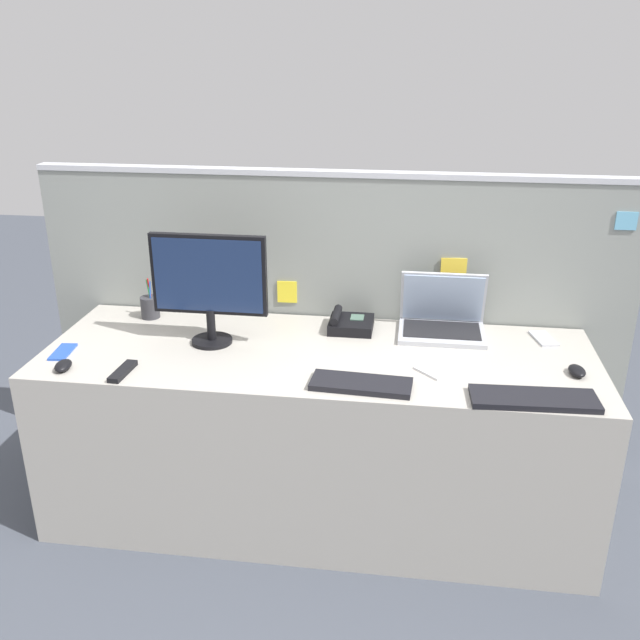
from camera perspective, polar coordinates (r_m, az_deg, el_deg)
name	(u,v)px	position (r m, az deg, el deg)	size (l,w,h in m)	color
ground_plane	(318,506)	(3.21, -0.13, -14.97)	(10.00, 10.00, 0.00)	#424751
desk	(318,433)	(3.00, -0.13, -9.20)	(2.23, 0.79, 0.75)	#ADA89E
cubicle_divider	(331,323)	(3.24, 0.94, -0.22)	(2.66, 0.08, 1.41)	gray
desktop_monitor	(209,281)	(2.86, -9.07, 3.18)	(0.48, 0.17, 0.46)	black
laptop	(442,318)	(3.04, 9.96, 0.16)	(0.36, 0.27, 0.26)	#B2B5BC
desk_phone	(350,323)	(3.04, 2.43, -0.27)	(0.19, 0.19, 0.08)	black
keyboard_main	(361,384)	(2.55, 3.38, -5.25)	(0.37, 0.14, 0.02)	black
keyboard_spare	(534,399)	(2.56, 17.08, -6.18)	(0.44, 0.15, 0.02)	black
computer_mouse_right_hand	(63,366)	(2.85, -20.26, -3.51)	(0.06, 0.10, 0.03)	black
computer_mouse_left_hand	(577,371)	(2.80, 20.27, -3.92)	(0.06, 0.10, 0.03)	black
pen_cup	(150,307)	(3.25, -13.72, 1.05)	(0.08, 0.08, 0.19)	#333338
cell_phone_silver_slab	(544,338)	(3.09, 17.82, -1.45)	(0.07, 0.16, 0.01)	#B7BAC1
cell_phone_blue_case	(63,352)	(3.00, -20.28, -2.46)	(0.07, 0.15, 0.01)	blue
cell_phone_white_slab	(431,372)	(2.68, 9.04, -4.19)	(0.06, 0.13, 0.01)	silver
tv_remote	(123,371)	(2.74, -15.83, -4.06)	(0.04, 0.17, 0.02)	black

